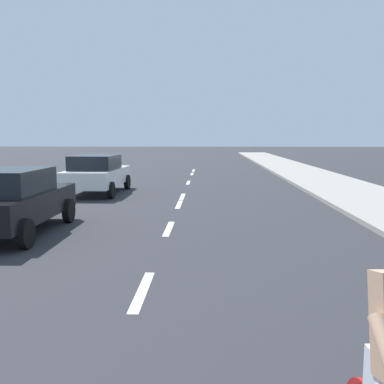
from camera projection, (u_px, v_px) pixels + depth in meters
name	position (u px, v px, depth m)	size (l,w,h in m)	color
ground_plane	(184.00, 192.00, 18.68)	(160.00, 160.00, 0.00)	#2D2D33
sidewalk_strip	(336.00, 186.00, 20.41)	(3.60, 80.00, 0.14)	#9E998E
lane_stripe_2	(142.00, 291.00, 6.75)	(0.16, 1.80, 0.01)	white
lane_stripe_3	(169.00, 229.00, 11.28)	(0.16, 1.80, 0.01)	white
lane_stripe_4	(179.00, 204.00, 15.27)	(0.16, 1.80, 0.01)	white
lane_stripe_5	(182.00, 197.00, 17.22)	(0.16, 1.80, 0.01)	white
lane_stripe_6	(188.00, 183.00, 22.42)	(0.16, 1.80, 0.01)	white
lane_stripe_7	(192.00, 174.00, 27.52)	(0.16, 1.80, 0.01)	white
lane_stripe_8	(194.00, 170.00, 30.29)	(0.16, 1.80, 0.01)	white
parked_car_black	(12.00, 199.00, 10.57)	(1.96, 4.22, 1.57)	black
parked_car_white	(97.00, 173.00, 18.05)	(2.11, 4.46, 1.57)	white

